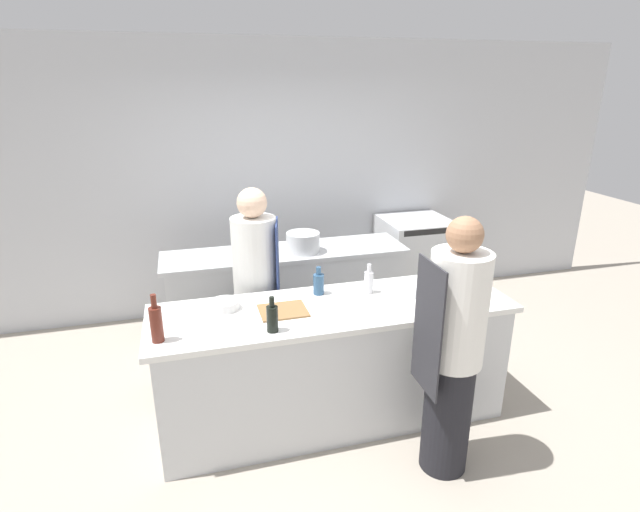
# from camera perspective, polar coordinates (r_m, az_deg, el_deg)

# --- Properties ---
(ground_plane) EXTENTS (16.00, 16.00, 0.00)m
(ground_plane) POSITION_cam_1_polar(r_m,az_deg,el_deg) (3.97, 1.43, -17.65)
(ground_plane) COLOR #A89E8E
(wall_back) EXTENTS (8.00, 0.06, 2.80)m
(wall_back) POSITION_cam_1_polar(r_m,az_deg,el_deg) (5.33, -5.22, 8.64)
(wall_back) COLOR silver
(wall_back) RESTS_ON ground_plane
(prep_counter) EXTENTS (2.53, 0.76, 0.91)m
(prep_counter) POSITION_cam_1_polar(r_m,az_deg,el_deg) (3.71, 1.49, -12.04)
(prep_counter) COLOR silver
(prep_counter) RESTS_ON ground_plane
(pass_counter) EXTENTS (2.25, 0.58, 0.91)m
(pass_counter) POSITION_cam_1_polar(r_m,az_deg,el_deg) (4.78, -3.83, -4.52)
(pass_counter) COLOR silver
(pass_counter) RESTS_ON ground_plane
(oven_range) EXTENTS (0.72, 0.70, 0.97)m
(oven_range) POSITION_cam_1_polar(r_m,az_deg,el_deg) (5.66, 10.67, -0.61)
(oven_range) COLOR silver
(oven_range) RESTS_ON ground_plane
(chef_at_prep_near) EXTENTS (0.37, 0.35, 1.69)m
(chef_at_prep_near) POSITION_cam_1_polar(r_m,az_deg,el_deg) (3.17, 14.91, -10.50)
(chef_at_prep_near) COLOR black
(chef_at_prep_near) RESTS_ON ground_plane
(chef_at_stove) EXTENTS (0.39, 0.37, 1.65)m
(chef_at_stove) POSITION_cam_1_polar(r_m,az_deg,el_deg) (3.97, -7.28, -3.87)
(chef_at_stove) COLOR black
(chef_at_stove) RESTS_ON ground_plane
(bottle_olive_oil) EXTENTS (0.07, 0.07, 0.23)m
(bottle_olive_oil) POSITION_cam_1_polar(r_m,az_deg,el_deg) (3.13, -5.47, -7.05)
(bottle_olive_oil) COLOR black
(bottle_olive_oil) RESTS_ON prep_counter
(bottle_vinegar) EXTENTS (0.08, 0.08, 0.21)m
(bottle_vinegar) POSITION_cam_1_polar(r_m,az_deg,el_deg) (3.65, -0.16, -3.14)
(bottle_vinegar) COLOR #2D5175
(bottle_vinegar) RESTS_ON prep_counter
(bottle_wine) EXTENTS (0.07, 0.07, 0.31)m
(bottle_wine) POSITION_cam_1_polar(r_m,az_deg,el_deg) (3.15, -18.21, -7.28)
(bottle_wine) COLOR #5B2319
(bottle_wine) RESTS_ON prep_counter
(bottle_cooking_oil) EXTENTS (0.09, 0.09, 0.24)m
(bottle_cooking_oil) POSITION_cam_1_polar(r_m,az_deg,el_deg) (4.07, 13.86, -1.14)
(bottle_cooking_oil) COLOR #19471E
(bottle_cooking_oil) RESTS_ON prep_counter
(bottle_sauce) EXTENTS (0.07, 0.07, 0.31)m
(bottle_sauce) POSITION_cam_1_polar(r_m,az_deg,el_deg) (3.78, 17.02, -2.59)
(bottle_sauce) COLOR #B2A84C
(bottle_sauce) RESTS_ON prep_counter
(bottle_water) EXTENTS (0.07, 0.07, 0.22)m
(bottle_water) POSITION_cam_1_polar(r_m,az_deg,el_deg) (3.69, 5.59, -2.91)
(bottle_water) COLOR silver
(bottle_water) RESTS_ON prep_counter
(bowl_mixing_large) EXTENTS (0.20, 0.20, 0.06)m
(bowl_mixing_large) POSITION_cam_1_polar(r_m,az_deg,el_deg) (3.50, -10.84, -5.49)
(bowl_mixing_large) COLOR white
(bowl_mixing_large) RESTS_ON prep_counter
(bowl_prep_small) EXTENTS (0.24, 0.24, 0.07)m
(bowl_prep_small) POSITION_cam_1_polar(r_m,az_deg,el_deg) (3.72, 12.04, -3.94)
(bowl_prep_small) COLOR #B7BABC
(bowl_prep_small) RESTS_ON prep_counter
(cutting_board) EXTENTS (0.32, 0.27, 0.01)m
(cutting_board) POSITION_cam_1_polar(r_m,az_deg,el_deg) (3.42, -4.24, -6.24)
(cutting_board) COLOR olive
(cutting_board) RESTS_ON prep_counter
(stockpot) EXTENTS (0.30, 0.30, 0.18)m
(stockpot) POSITION_cam_1_polar(r_m,az_deg,el_deg) (4.55, -1.96, 1.58)
(stockpot) COLOR silver
(stockpot) RESTS_ON pass_counter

